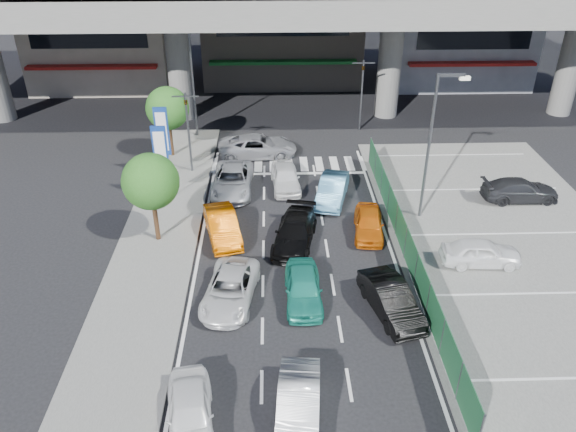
{
  "coord_description": "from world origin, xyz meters",
  "views": [
    {
      "loc": [
        -1.09,
        -20.49,
        15.72
      ],
      "look_at": [
        -0.36,
        3.04,
        1.9
      ],
      "focal_mm": 35.0,
      "sensor_mm": 36.0,
      "label": 1
    }
  ],
  "objects_px": {
    "van_white_back_left": "(190,412)",
    "hatch_black_mid_right": "(391,300)",
    "traffic_light_right": "(363,78)",
    "taxi_teal_mid": "(303,288)",
    "traffic_light_left": "(187,113)",
    "sedan_black_mid": "(295,232)",
    "sedan_white_mid_left": "(230,289)",
    "taxi_orange_left": "(222,226)",
    "hatch_white_back_mid": "(298,406)",
    "parked_sedan_white": "(481,252)",
    "sedan_white_front_mid": "(285,177)",
    "signboard_near": "(161,154)",
    "taxi_orange_right": "(369,223)",
    "signboard_far": "(162,134)",
    "tree_near": "(151,182)",
    "traffic_cone": "(396,208)",
    "street_lamp_left": "(195,72)",
    "tree_far": "(167,108)",
    "wagon_silver_front_left": "(232,181)",
    "parked_sedan_dgrey": "(520,190)",
    "kei_truck_front_right": "(332,190)",
    "street_lamp_right": "(434,136)",
    "crossing_wagon_silver": "(258,146)"
  },
  "relations": [
    {
      "from": "street_lamp_left",
      "to": "signboard_near",
      "type": "distance_m",
      "value": 10.19
    },
    {
      "from": "tree_near",
      "to": "sedan_black_mid",
      "type": "xyz_separation_m",
      "value": [
        7.0,
        -0.5,
        -2.72
      ]
    },
    {
      "from": "van_white_back_left",
      "to": "tree_far",
      "type": "bearing_deg",
      "value": 91.25
    },
    {
      "from": "street_lamp_right",
      "to": "kei_truck_front_right",
      "type": "relative_size",
      "value": 1.91
    },
    {
      "from": "traffic_light_left",
      "to": "traffic_light_right",
      "type": "bearing_deg",
      "value": 30.89
    },
    {
      "from": "signboard_far",
      "to": "kei_truck_front_right",
      "type": "distance_m",
      "value": 10.66
    },
    {
      "from": "signboard_far",
      "to": "tree_far",
      "type": "relative_size",
      "value": 0.98
    },
    {
      "from": "signboard_near",
      "to": "hatch_white_back_mid",
      "type": "distance_m",
      "value": 17.11
    },
    {
      "from": "tree_far",
      "to": "parked_sedan_white",
      "type": "bearing_deg",
      "value": -38.35
    },
    {
      "from": "sedan_white_mid_left",
      "to": "taxi_orange_left",
      "type": "xyz_separation_m",
      "value": [
        -0.7,
        5.21,
        0.07
      ]
    },
    {
      "from": "taxi_orange_right",
      "to": "signboard_near",
      "type": "bearing_deg",
      "value": 168.36
    },
    {
      "from": "traffic_light_right",
      "to": "sedan_white_front_mid",
      "type": "relative_size",
      "value": 1.3
    },
    {
      "from": "street_lamp_right",
      "to": "sedan_white_mid_left",
      "type": "xyz_separation_m",
      "value": [
        -10.18,
        -6.99,
        -4.15
      ]
    },
    {
      "from": "sedan_white_mid_left",
      "to": "sedan_black_mid",
      "type": "xyz_separation_m",
      "value": [
        3.01,
        4.49,
        0.05
      ]
    },
    {
      "from": "traffic_cone",
      "to": "sedan_white_mid_left",
      "type": "bearing_deg",
      "value": -140.41
    },
    {
      "from": "sedan_white_mid_left",
      "to": "parked_sedan_dgrey",
      "type": "xyz_separation_m",
      "value": [
        16.16,
        8.64,
        0.07
      ]
    },
    {
      "from": "hatch_white_back_mid",
      "to": "signboard_near",
      "type": "bearing_deg",
      "value": 118.82
    },
    {
      "from": "taxi_orange_left",
      "to": "tree_near",
      "type": "bearing_deg",
      "value": 170.28
    },
    {
      "from": "van_white_back_left",
      "to": "hatch_black_mid_right",
      "type": "xyz_separation_m",
      "value": [
        7.79,
        5.6,
        0.03
      ]
    },
    {
      "from": "traffic_light_left",
      "to": "taxi_teal_mid",
      "type": "relative_size",
      "value": 1.33
    },
    {
      "from": "traffic_light_right",
      "to": "tree_near",
      "type": "relative_size",
      "value": 1.08
    },
    {
      "from": "street_lamp_right",
      "to": "traffic_cone",
      "type": "height_order",
      "value": "street_lamp_right"
    },
    {
      "from": "street_lamp_left",
      "to": "tree_near",
      "type": "bearing_deg",
      "value": -92.76
    },
    {
      "from": "signboard_far",
      "to": "sedan_white_mid_left",
      "type": "xyz_separation_m",
      "value": [
        4.59,
        -11.99,
        -2.44
      ]
    },
    {
      "from": "van_white_back_left",
      "to": "sedan_white_mid_left",
      "type": "xyz_separation_m",
      "value": [
        0.94,
        6.62,
        -0.03
      ]
    },
    {
      "from": "street_lamp_right",
      "to": "hatch_white_back_mid",
      "type": "relative_size",
      "value": 1.97
    },
    {
      "from": "wagon_silver_front_left",
      "to": "parked_sedan_white",
      "type": "xyz_separation_m",
      "value": [
        12.26,
        -8.0,
        0.01
      ]
    },
    {
      "from": "sedan_black_mid",
      "to": "parked_sedan_white",
      "type": "distance_m",
      "value": 9.04
    },
    {
      "from": "hatch_white_back_mid",
      "to": "kei_truck_front_right",
      "type": "xyz_separation_m",
      "value": [
        2.69,
        15.5,
        0.02
      ]
    },
    {
      "from": "signboard_near",
      "to": "taxi_orange_right",
      "type": "bearing_deg",
      "value": -18.25
    },
    {
      "from": "taxi_orange_left",
      "to": "taxi_teal_mid",
      "type": "bearing_deg",
      "value": -66.97
    },
    {
      "from": "taxi_orange_left",
      "to": "sedan_white_front_mid",
      "type": "relative_size",
      "value": 1.05
    },
    {
      "from": "hatch_white_back_mid",
      "to": "sedan_white_front_mid",
      "type": "bearing_deg",
      "value": 94.82
    },
    {
      "from": "street_lamp_left",
      "to": "sedan_white_front_mid",
      "type": "relative_size",
      "value": 2.0
    },
    {
      "from": "taxi_orange_left",
      "to": "crossing_wagon_silver",
      "type": "height_order",
      "value": "crossing_wagon_silver"
    },
    {
      "from": "hatch_white_back_mid",
      "to": "signboard_far",
      "type": "bearing_deg",
      "value": 116.38
    },
    {
      "from": "van_white_back_left",
      "to": "sedan_white_mid_left",
      "type": "bearing_deg",
      "value": 73.27
    },
    {
      "from": "sedan_black_mid",
      "to": "taxi_orange_left",
      "type": "bearing_deg",
      "value": -179.45
    },
    {
      "from": "tree_near",
      "to": "van_white_back_left",
      "type": "relative_size",
      "value": 1.26
    },
    {
      "from": "hatch_black_mid_right",
      "to": "tree_near",
      "type": "bearing_deg",
      "value": 136.3
    },
    {
      "from": "crossing_wagon_silver",
      "to": "traffic_cone",
      "type": "relative_size",
      "value": 6.98
    },
    {
      "from": "van_white_back_left",
      "to": "hatch_white_back_mid",
      "type": "bearing_deg",
      "value": -6.7
    },
    {
      "from": "traffic_light_right",
      "to": "taxi_teal_mid",
      "type": "height_order",
      "value": "traffic_light_right"
    },
    {
      "from": "traffic_light_right",
      "to": "sedan_black_mid",
      "type": "height_order",
      "value": "traffic_light_right"
    },
    {
      "from": "street_lamp_left",
      "to": "sedan_black_mid",
      "type": "relative_size",
      "value": 1.74
    },
    {
      "from": "van_white_back_left",
      "to": "wagon_silver_front_left",
      "type": "height_order",
      "value": "wagon_silver_front_left"
    },
    {
      "from": "signboard_far",
      "to": "hatch_white_back_mid",
      "type": "height_order",
      "value": "signboard_far"
    },
    {
      "from": "signboard_near",
      "to": "traffic_cone",
      "type": "xyz_separation_m",
      "value": [
        12.9,
        -1.79,
        -2.63
      ]
    },
    {
      "from": "parked_sedan_dgrey",
      "to": "tree_near",
      "type": "bearing_deg",
      "value": 99.58
    },
    {
      "from": "sedan_white_mid_left",
      "to": "wagon_silver_front_left",
      "type": "xyz_separation_m",
      "value": [
        -0.46,
        10.36,
        0.07
      ]
    }
  ]
}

